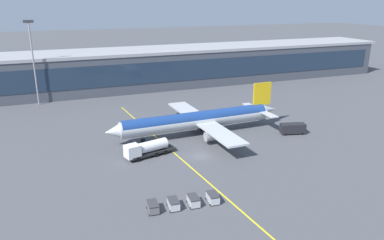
{
  "coord_description": "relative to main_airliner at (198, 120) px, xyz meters",
  "views": [
    {
      "loc": [
        -27.55,
        -65.11,
        30.69
      ],
      "look_at": [
        1.98,
        9.92,
        4.5
      ],
      "focal_mm": 34.98,
      "sensor_mm": 36.0,
      "label": 1
    }
  ],
  "objects": [
    {
      "name": "baggage_cart_3",
      "position": [
        -9.59,
        -29.55,
        -2.87
      ],
      "size": [
        1.82,
        2.77,
        1.48
      ],
      "color": "#B2B7BC",
      "rests_on": "ground_plane"
    },
    {
      "name": "baggage_cart_2",
      "position": [
        -12.77,
        -29.28,
        -2.87
      ],
      "size": [
        1.82,
        2.77,
        1.48
      ],
      "color": "#B2B7BC",
      "rests_on": "ground_plane"
    },
    {
      "name": "ground_plane",
      "position": [
        -4.25,
        -11.93,
        -3.66
      ],
      "size": [
        700.0,
        700.0,
        0.0
      ],
      "primitive_type": "plane",
      "color": "#47494F"
    },
    {
      "name": "main_airliner",
      "position": [
        0.0,
        0.0,
        0.0
      ],
      "size": [
        43.56,
        34.56,
        11.06
      ],
      "color": "#B2B7BC",
      "rests_on": "ground_plane"
    },
    {
      "name": "terminal_building",
      "position": [
        -5.25,
        54.27,
        3.15
      ],
      "size": [
        209.21,
        21.24,
        13.58
      ],
      "color": "#424751",
      "rests_on": "ground_plane"
    },
    {
      "name": "baggage_cart_1",
      "position": [
        -15.96,
        -29.02,
        -2.87
      ],
      "size": [
        1.82,
        2.77,
        1.48
      ],
      "color": "#B2B7BC",
      "rests_on": "ground_plane"
    },
    {
      "name": "apron_lead_in_line",
      "position": [
        -8.71,
        -9.93,
        -3.65
      ],
      "size": [
        7.29,
        79.72,
        0.01
      ],
      "primitive_type": "cube",
      "rotation": [
        0.0,
        0.0,
        0.09
      ],
      "color": "yellow",
      "rests_on": "ground_plane"
    },
    {
      "name": "baggage_cart_0",
      "position": [
        -19.15,
        -28.75,
        -2.87
      ],
      "size": [
        1.82,
        2.77,
        1.48
      ],
      "color": "#595B60",
      "rests_on": "ground_plane"
    },
    {
      "name": "apron_light_mast_0",
      "position": [
        -35.02,
        42.31,
        10.84
      ],
      "size": [
        2.8,
        0.5,
        24.97
      ],
      "color": "gray",
      "rests_on": "ground_plane"
    },
    {
      "name": "fuel_tanker",
      "position": [
        -14.61,
        -8.33,
        -1.91
      ],
      "size": [
        11.08,
        5.04,
        3.25
      ],
      "color": "#232326",
      "rests_on": "ground_plane"
    },
    {
      "name": "lavatory_truck",
      "position": [
        21.35,
        -7.8,
        -2.24
      ],
      "size": [
        6.19,
        3.66,
        2.5
      ],
      "color": "black",
      "rests_on": "ground_plane"
    }
  ]
}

